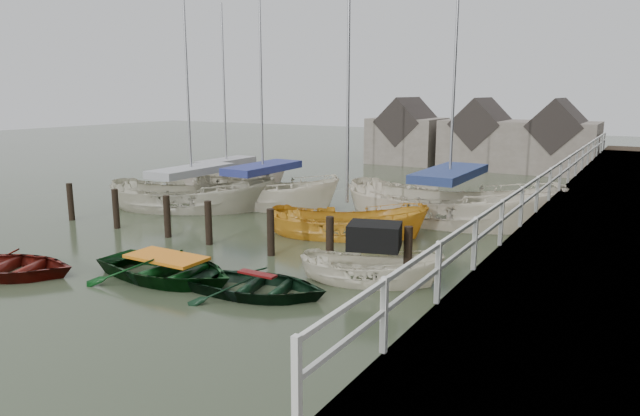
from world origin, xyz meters
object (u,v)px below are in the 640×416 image
Objects in this scene: rowboat_red at (8,275)px; rowboat_dkgreen at (258,295)px; sailboat_e at (227,188)px; rowboat_green at (168,279)px; sailboat_a at (193,208)px; sailboat_b at (264,204)px; sailboat_d at (448,221)px; sailboat_c at (347,235)px; motorboat at (371,277)px.

rowboat_red is 6.90m from rowboat_dkgreen.
rowboat_dkgreen is 15.11m from sailboat_e.
sailboat_a is at bearing 38.69° from rowboat_green.
sailboat_b is (-3.62, 9.06, 0.06)m from rowboat_green.
sailboat_d reaches higher than rowboat_green.
sailboat_a is 1.15× the size of sailboat_c.
rowboat_dkgreen is 0.31× the size of sailboat_a.
rowboat_green is at bearing 155.33° from sailboat_d.
rowboat_red is 4.32m from rowboat_green.
sailboat_a is 4.77m from sailboat_e.
motorboat is 0.31× the size of sailboat_b.
sailboat_d is (1.42, 9.75, 0.06)m from rowboat_dkgreen.
sailboat_b is at bearing 42.15° from sailboat_c.
sailboat_b reaches higher than sailboat_e.
rowboat_green is at bearing 101.30° from motorboat.
rowboat_red is at bearing 166.79° from sailboat_a.
sailboat_a reaches higher than motorboat.
sailboat_b is at bearing 94.73° from sailboat_d.
rowboat_red is 0.92× the size of rowboat_green.
rowboat_dkgreen is 6.15m from sailboat_c.
sailboat_a is 10.25m from sailboat_d.
sailboat_e is (-9.38, 5.03, 0.05)m from sailboat_c.
rowboat_red is at bearing 116.06° from rowboat_green.
sailboat_d is at bearing -55.11° from rowboat_red.
sailboat_c reaches higher than rowboat_dkgreen.
motorboat is at bearing -52.05° from rowboat_dkgreen.
sailboat_c is 10.64m from sailboat_e.
rowboat_green is 1.18× the size of rowboat_dkgreen.
sailboat_a is 0.94× the size of sailboat_d.
rowboat_red is 0.38× the size of sailboat_e.
sailboat_b is 7.77m from sailboat_d.
sailboat_d reaches higher than motorboat.
sailboat_b is (-6.29, 8.77, 0.06)m from rowboat_dkgreen.
motorboat is (4.58, 2.50, 0.12)m from rowboat_green.
sailboat_c is (-0.86, 6.09, 0.02)m from rowboat_dkgreen.
sailboat_b is 1.28× the size of sailboat_c.
sailboat_d is 11.73m from sailboat_e.
motorboat is 0.39× the size of sailboat_e.
sailboat_b is 1.05× the size of sailboat_d.
rowboat_dkgreen is 10.74m from sailboat_a.
motorboat is 0.35× the size of sailboat_a.
rowboat_dkgreen is (6.53, 2.22, 0.00)m from rowboat_red.
sailboat_c is at bearing -120.28° from sailboat_b.
rowboat_green is 13.69m from sailboat_e.
rowboat_red is 0.95× the size of motorboat.
rowboat_dkgreen is 0.35× the size of sailboat_e.
sailboat_a is 0.89× the size of sailboat_b.
sailboat_a reaches higher than rowboat_dkgreen.
rowboat_dkgreen is 10.80m from sailboat_b.
rowboat_red is at bearing 100.37° from motorboat.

